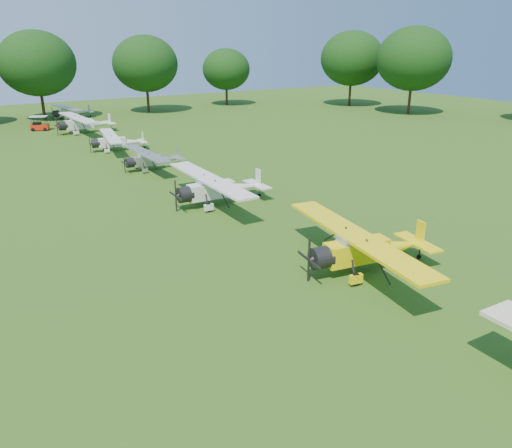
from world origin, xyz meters
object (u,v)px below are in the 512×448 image
at_px(aircraft_4, 152,158).
at_px(aircraft_7, 71,111).
at_px(aircraft_3, 218,187).
at_px(aircraft_2, 366,246).
at_px(aircraft_5, 116,140).
at_px(aircraft_6, 83,122).
at_px(golf_cart, 39,126).

height_order(aircraft_4, aircraft_7, aircraft_7).
relative_size(aircraft_3, aircraft_7, 1.17).
bearing_deg(aircraft_4, aircraft_2, -87.40).
bearing_deg(aircraft_5, aircraft_2, -77.95).
xyz_separation_m(aircraft_2, aircraft_3, (-1.08, 14.00, -0.02)).
bearing_deg(aircraft_4, aircraft_7, 87.53).
bearing_deg(aircraft_2, aircraft_5, 101.90).
bearing_deg(aircraft_2, aircraft_4, 102.51).
height_order(aircraft_3, aircraft_5, aircraft_3).
bearing_deg(aircraft_6, golf_cart, 129.32).
bearing_deg(aircraft_2, aircraft_3, 104.24).
height_order(aircraft_2, aircraft_3, aircraft_2).
bearing_deg(golf_cart, aircraft_7, 78.48).
height_order(aircraft_5, golf_cart, golf_cart).
relative_size(aircraft_6, aircraft_7, 1.19).
xyz_separation_m(aircraft_4, aircraft_6, (-0.13, 23.40, 0.29)).
height_order(aircraft_6, golf_cart, aircraft_6).
height_order(aircraft_2, aircraft_6, aircraft_6).
distance_m(aircraft_2, golf_cart, 55.29).
bearing_deg(aircraft_6, aircraft_7, 80.20).
relative_size(aircraft_3, aircraft_6, 0.98).
height_order(aircraft_2, golf_cart, aircraft_2).
distance_m(aircraft_3, aircraft_5, 22.70).
distance_m(aircraft_2, aircraft_4, 26.59).
relative_size(aircraft_3, aircraft_4, 1.26).
distance_m(aircraft_4, aircraft_7, 37.33).
relative_size(aircraft_2, aircraft_7, 1.19).
height_order(aircraft_4, aircraft_6, aircraft_6).
relative_size(aircraft_2, aircraft_3, 1.02).
height_order(aircraft_3, aircraft_6, aircraft_6).
height_order(aircraft_5, aircraft_6, aircraft_6).
height_order(aircraft_7, golf_cart, aircraft_7).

